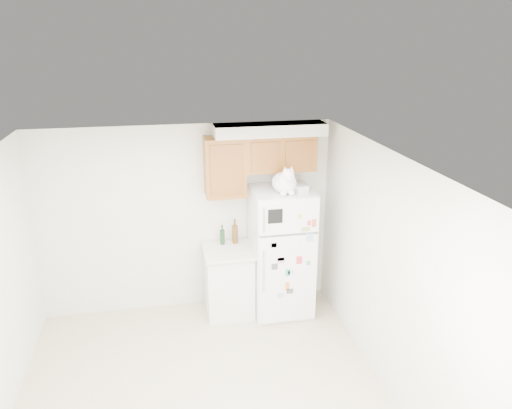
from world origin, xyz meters
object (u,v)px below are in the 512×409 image
object	(u,v)px
storage_box_back	(287,184)
storage_box_front	(301,189)
cat	(285,182)
bottle_green	(222,235)
bottle_amber	(235,231)
base_counter	(229,281)
refrigerator	(281,252)

from	to	relation	value
storage_box_back	storage_box_front	size ratio (longest dim) A/B	1.20
cat	bottle_green	size ratio (longest dim) A/B	1.99
storage_box_front	storage_box_back	bearing A→B (deg)	92.03
storage_box_front	bottle_amber	world-z (taller)	storage_box_front
bottle_green	storage_box_front	bearing A→B (deg)	-22.84
cat	bottle_green	bearing A→B (deg)	153.60
base_counter	storage_box_front	distance (m)	1.58
cat	bottle_amber	bearing A→B (deg)	146.44
base_counter	storage_box_back	xyz separation A→B (m)	(0.78, 0.02, 1.29)
cat	storage_box_front	distance (m)	0.22
refrigerator	bottle_green	distance (m)	0.81
bottle_amber	storage_box_front	bearing A→B (deg)	-27.84
storage_box_back	cat	bearing A→B (deg)	-117.56
refrigerator	storage_box_back	distance (m)	0.91
refrigerator	cat	world-z (taller)	cat
bottle_amber	cat	bearing A→B (deg)	-33.56
base_counter	bottle_green	xyz separation A→B (m)	(-0.05, 0.17, 0.59)
storage_box_back	bottle_green	xyz separation A→B (m)	(-0.83, 0.15, -0.69)
base_counter	storage_box_back	size ratio (longest dim) A/B	5.11
storage_box_back	bottle_green	distance (m)	1.09
storage_box_front	bottle_amber	distance (m)	1.09
storage_box_front	bottle_green	size ratio (longest dim) A/B	0.56
base_counter	cat	size ratio (longest dim) A/B	1.71
bottle_green	cat	bearing A→B (deg)	-26.40
bottle_green	bottle_amber	distance (m)	0.17
refrigerator	bottle_amber	bearing A→B (deg)	155.95
refrigerator	bottle_amber	world-z (taller)	refrigerator
base_counter	bottle_amber	bearing A→B (deg)	56.74
storage_box_back	bottle_green	size ratio (longest dim) A/B	0.67
storage_box_front	bottle_green	distance (m)	1.23
refrigerator	storage_box_back	xyz separation A→B (m)	(0.09, 0.09, 0.90)
cat	storage_box_back	xyz separation A→B (m)	(0.09, 0.22, -0.09)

